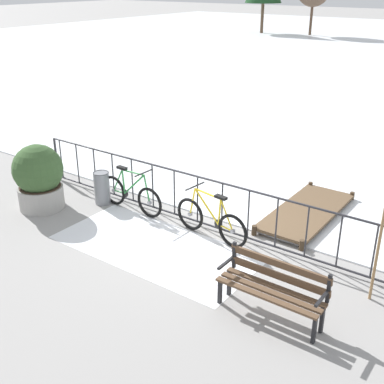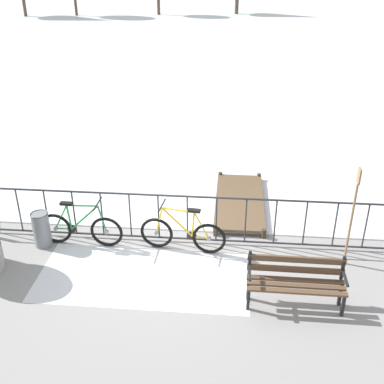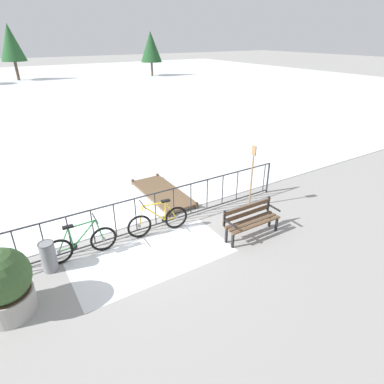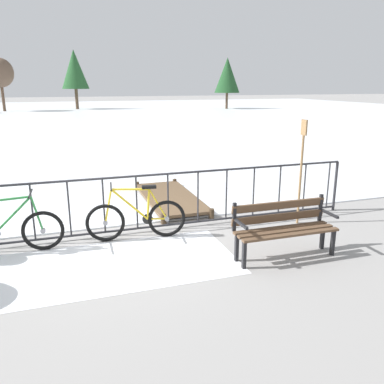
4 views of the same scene
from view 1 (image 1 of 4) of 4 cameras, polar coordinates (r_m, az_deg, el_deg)
name	(u,v)px [view 1 (image 1 of 4)]	position (r m, az deg, el deg)	size (l,w,h in m)	color
ground_plane	(209,229)	(9.77, 2.01, -4.29)	(160.00, 160.00, 0.00)	gray
snow_patch	(155,247)	(9.14, -4.30, -6.43)	(3.84, 1.81, 0.01)	white
railing_fence	(210,203)	(9.53, 2.06, -1.31)	(9.06, 0.06, 1.07)	#2D2D33
bicycle_near_railing	(211,221)	(9.28, 2.20, -3.34)	(1.71, 0.52, 0.97)	black
bicycle_second	(131,195)	(10.45, -7.11, -0.30)	(1.71, 0.52, 0.97)	black
park_bench	(273,284)	(7.30, 9.43, -10.56)	(1.60, 0.49, 0.89)	brown
planter_with_shrub	(39,177)	(10.86, -17.39, 1.67)	(1.06, 1.06, 1.42)	#9E9B96
trash_bin	(102,188)	(10.88, -10.43, 0.51)	(0.35, 0.35, 0.73)	gray
oar_upright	(381,234)	(7.70, 21.09, -4.60)	(0.04, 0.16, 1.98)	#937047
wooden_dock	(307,211)	(10.48, 13.19, -2.20)	(1.10, 2.79, 0.20)	brown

